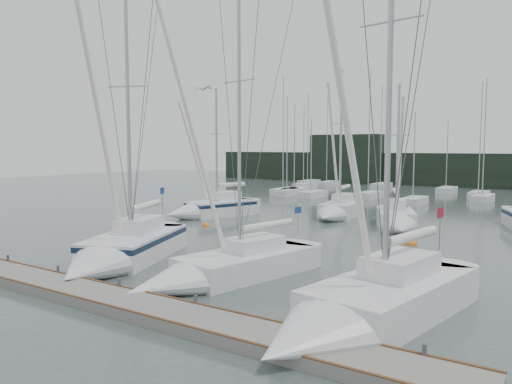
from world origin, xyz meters
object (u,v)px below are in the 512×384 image
sailboat_mid_b (336,211)px  buoy_b (407,243)px  sailboat_near_left (118,253)px  sailboat_mid_a (207,209)px  sailboat_mid_c (397,221)px  sailboat_near_center (211,272)px  buoy_a (252,236)px  buoy_c (206,226)px  sailboat_near_right (358,313)px  buoy_d (412,245)px

sailboat_mid_b → buoy_b: sailboat_mid_b is taller
sailboat_near_left → sailboat_mid_a: size_ratio=1.30×
sailboat_mid_b → sailboat_mid_c: size_ratio=1.17×
sailboat_near_center → buoy_b: sailboat_near_center is taller
sailboat_mid_b → sailboat_near_center: bearing=-87.0°
sailboat_mid_c → buoy_a: bearing=-154.1°
sailboat_mid_c → buoy_b: bearing=-88.3°
sailboat_near_left → buoy_c: sailboat_near_left is taller
sailboat_mid_c → buoy_b: sailboat_mid_c is taller
sailboat_near_right → buoy_d: size_ratio=26.52×
sailboat_near_center → buoy_d: 14.44m
buoy_a → buoy_d: buoy_d is taller
buoy_a → buoy_c: bearing=162.0°
sailboat_mid_b → buoy_d: bearing=-49.0°
sailboat_mid_a → buoy_c: bearing=-34.2°
sailboat_near_right → buoy_d: bearing=110.0°
sailboat_mid_a → buoy_b: size_ratio=23.20×
sailboat_near_left → buoy_d: bearing=30.4°
sailboat_near_right → sailboat_mid_c: 21.06m
sailboat_mid_b → sailboat_near_right: bearing=-71.1°
buoy_a → buoy_b: buoy_a is taller
sailboat_near_right → sailboat_mid_b: size_ratio=1.30×
sailboat_near_right → buoy_c: (-17.89, 14.10, -0.62)m
sailboat_mid_a → sailboat_mid_c: bearing=27.1°
buoy_b → buoy_d: size_ratio=0.79×
sailboat_near_left → sailboat_mid_c: size_ratio=1.35×
sailboat_mid_b → buoy_a: (-1.15, -10.83, -0.60)m
buoy_a → sailboat_near_center: bearing=-64.8°
sailboat_near_center → sailboat_mid_b: 21.65m
sailboat_near_right → buoy_c: bearing=151.7°
buoy_a → buoy_b: bearing=19.6°
sailboat_near_right → sailboat_mid_c: size_ratio=1.51×
sailboat_near_left → sailboat_near_right: bearing=-29.0°
sailboat_near_center → buoy_a: 11.61m
sailboat_near_left → buoy_b: bearing=31.8°
sailboat_near_center → sailboat_mid_b: (-3.79, 21.32, 0.08)m
sailboat_near_left → sailboat_mid_a: 17.68m
sailboat_mid_b → buoy_a: bearing=-103.1°
sailboat_near_center → sailboat_near_right: size_ratio=0.88×
sailboat_mid_b → buoy_a: 10.90m
sailboat_mid_a → sailboat_mid_c: 15.77m
sailboat_near_left → buoy_d: 17.38m
sailboat_mid_a → buoy_c: 4.82m
sailboat_mid_c → buoy_b: size_ratio=22.32×
sailboat_mid_b → sailboat_mid_c: sailboat_mid_b is taller
sailboat_near_right → buoy_a: (-12.45, 12.33, -0.62)m
sailboat_mid_c → buoy_c: sailboat_mid_c is taller
sailboat_mid_a → buoy_b: sailboat_mid_a is taller
sailboat_mid_c → buoy_c: size_ratio=19.18×
buoy_a → sailboat_near_right: bearing=-44.7°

